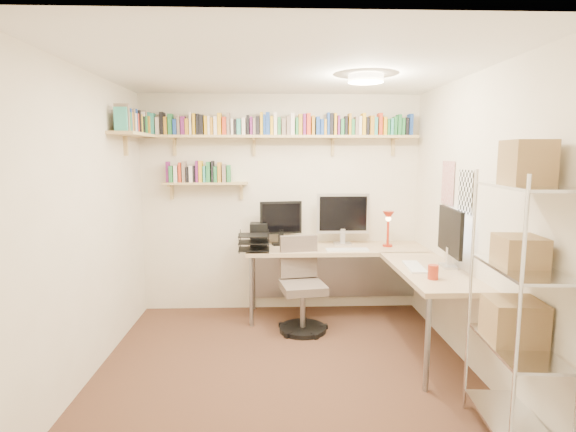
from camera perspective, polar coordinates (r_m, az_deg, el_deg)
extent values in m
plane|color=#3F291B|center=(4.13, -0.45, -18.36)|extent=(3.20, 3.20, 0.00)
cube|color=beige|center=(5.24, -0.96, 1.54)|extent=(3.20, 0.04, 2.50)
cube|color=beige|center=(4.04, -23.83, -1.01)|extent=(0.04, 3.00, 2.50)
cube|color=beige|center=(4.12, 22.37, -0.77)|extent=(0.04, 3.00, 2.50)
cube|color=beige|center=(2.28, 0.64, -6.74)|extent=(3.20, 0.04, 2.50)
cube|color=white|center=(3.77, -0.50, 18.17)|extent=(3.20, 3.00, 0.04)
cube|color=silver|center=(4.59, 19.62, 3.96)|extent=(0.01, 0.30, 0.42)
cube|color=white|center=(4.23, 21.58, 2.89)|extent=(0.01, 0.28, 0.38)
cylinder|color=#FFEAC6|center=(4.04, 9.84, 16.79)|extent=(0.30, 0.30, 0.06)
cube|color=#D4BE77|center=(5.08, -0.95, 10.05)|extent=(3.05, 0.25, 0.03)
cube|color=#D4BE77|center=(4.86, -18.78, 9.74)|extent=(0.25, 1.00, 0.03)
cube|color=#D4BE77|center=(5.17, -10.43, 4.11)|extent=(0.95, 0.20, 0.02)
cube|color=#D4BE77|center=(5.26, -14.31, 8.97)|extent=(0.03, 0.20, 0.20)
cube|color=#D4BE77|center=(5.15, -4.34, 9.22)|extent=(0.03, 0.20, 0.20)
cube|color=#D4BE77|center=(5.20, 5.76, 9.19)|extent=(0.03, 0.20, 0.20)
cube|color=#D4BE77|center=(5.34, 13.32, 8.98)|extent=(0.03, 0.20, 0.20)
cube|color=gold|center=(5.26, -17.32, 10.77)|extent=(0.04, 0.13, 0.18)
cube|color=teal|center=(5.25, -16.75, 11.09)|extent=(0.04, 0.11, 0.23)
cube|color=white|center=(5.24, -16.14, 10.90)|extent=(0.04, 0.12, 0.19)
cube|color=black|center=(5.23, -15.64, 11.21)|extent=(0.04, 0.13, 0.25)
cube|color=#C08524|center=(5.22, -15.18, 10.95)|extent=(0.03, 0.14, 0.19)
cube|color=#2A7E41|center=(5.21, -14.67, 11.16)|extent=(0.04, 0.12, 0.23)
cube|color=#1E449D|center=(5.20, -14.09, 10.87)|extent=(0.04, 0.13, 0.17)
cube|color=gray|center=(5.19, -13.65, 11.09)|extent=(0.03, 0.13, 0.21)
cube|color=#741E69|center=(5.18, -13.15, 11.07)|extent=(0.04, 0.11, 0.20)
cube|color=#C08524|center=(5.17, -12.64, 10.97)|extent=(0.04, 0.12, 0.18)
cube|color=white|center=(5.17, -12.22, 11.38)|extent=(0.02, 0.11, 0.25)
cube|color=gold|center=(5.16, -11.77, 11.32)|extent=(0.03, 0.14, 0.23)
cube|color=black|center=(5.15, -11.34, 11.31)|extent=(0.03, 0.13, 0.23)
cube|color=black|center=(5.15, -10.89, 11.26)|extent=(0.04, 0.14, 0.22)
cube|color=gold|center=(5.14, -10.33, 11.22)|extent=(0.03, 0.13, 0.21)
cube|color=white|center=(5.13, -9.96, 11.22)|extent=(0.02, 0.14, 0.20)
cube|color=#C08524|center=(5.13, -9.62, 11.14)|extent=(0.03, 0.12, 0.19)
cube|color=white|center=(5.13, -9.16, 11.23)|extent=(0.04, 0.11, 0.20)
cube|color=gold|center=(5.12, -8.66, 11.45)|extent=(0.04, 0.12, 0.24)
cube|color=red|center=(5.12, -8.06, 11.22)|extent=(0.04, 0.13, 0.20)
cube|color=gray|center=(5.11, -7.57, 11.49)|extent=(0.03, 0.12, 0.24)
cube|color=white|center=(5.11, -7.07, 11.13)|extent=(0.03, 0.12, 0.18)
cube|color=black|center=(5.10, -6.67, 11.12)|extent=(0.03, 0.12, 0.17)
cube|color=teal|center=(5.10, -6.24, 11.16)|extent=(0.04, 0.13, 0.18)
cube|color=white|center=(5.10, -5.63, 11.24)|extent=(0.04, 0.14, 0.19)
cube|color=black|center=(5.10, -5.10, 11.40)|extent=(0.03, 0.12, 0.22)
cube|color=#741E69|center=(5.09, -4.67, 11.30)|extent=(0.03, 0.13, 0.20)
cube|color=gray|center=(5.09, -4.28, 11.23)|extent=(0.03, 0.14, 0.18)
cube|color=black|center=(5.09, -3.83, 11.34)|extent=(0.04, 0.15, 0.20)
cube|color=gold|center=(5.09, -3.38, 11.60)|extent=(0.03, 0.13, 0.25)
cube|color=#1E449D|center=(5.09, -3.01, 11.45)|extent=(0.02, 0.14, 0.22)
cube|color=#1E449D|center=(5.09, -2.58, 11.60)|extent=(0.04, 0.13, 0.25)
cube|color=gold|center=(5.09, -2.08, 11.36)|extent=(0.03, 0.15, 0.20)
cube|color=white|center=(5.09, -1.61, 11.59)|extent=(0.04, 0.12, 0.25)
cube|color=#2A7E41|center=(5.09, -1.14, 11.30)|extent=(0.03, 0.14, 0.19)
cube|color=gray|center=(5.09, -0.56, 11.22)|extent=(0.04, 0.11, 0.18)
cube|color=gray|center=(5.09, 0.03, 11.37)|extent=(0.04, 0.13, 0.21)
cube|color=white|center=(5.10, 0.55, 11.56)|extent=(0.04, 0.14, 0.24)
cube|color=#2A7E41|center=(5.10, 1.13, 11.29)|extent=(0.03, 0.12, 0.19)
cube|color=#C08524|center=(5.10, 1.56, 11.51)|extent=(0.04, 0.11, 0.23)
cube|color=#741E69|center=(5.10, 2.09, 11.53)|extent=(0.03, 0.11, 0.24)
cube|color=red|center=(5.11, 2.60, 11.54)|extent=(0.04, 0.14, 0.24)
cube|color=#C08524|center=(5.11, 3.18, 11.39)|extent=(0.03, 0.13, 0.21)
cube|color=#1E449D|center=(5.12, 3.76, 11.31)|extent=(0.04, 0.15, 0.20)
cube|color=#1E449D|center=(5.12, 4.30, 11.16)|extent=(0.04, 0.11, 0.18)
cube|color=#C08524|center=(5.12, 4.71, 11.15)|extent=(0.03, 0.13, 0.18)
cube|color=#1E449D|center=(5.13, 5.10, 11.55)|extent=(0.02, 0.12, 0.25)
cube|color=black|center=(5.14, 5.49, 11.50)|extent=(0.04, 0.13, 0.24)
cube|color=gold|center=(5.14, 5.97, 11.49)|extent=(0.03, 0.13, 0.24)
cube|color=#741E69|center=(5.15, 6.38, 11.34)|extent=(0.02, 0.14, 0.21)
cube|color=#2A7E41|center=(5.15, 6.84, 11.13)|extent=(0.04, 0.13, 0.18)
cube|color=black|center=(5.16, 7.33, 11.28)|extent=(0.03, 0.12, 0.21)
cube|color=#C08524|center=(5.17, 7.79, 11.43)|extent=(0.03, 0.13, 0.24)
cube|color=#2A7E41|center=(5.17, 8.16, 11.07)|extent=(0.04, 0.12, 0.17)
cube|color=gray|center=(5.18, 8.64, 11.22)|extent=(0.03, 0.13, 0.20)
cube|color=white|center=(5.19, 9.06, 11.22)|extent=(0.03, 0.14, 0.21)
cube|color=gold|center=(5.19, 9.52, 11.39)|extent=(0.04, 0.14, 0.24)
cube|color=black|center=(5.20, 9.96, 11.13)|extent=(0.03, 0.14, 0.20)
cube|color=#C08524|center=(5.21, 10.53, 11.21)|extent=(0.04, 0.13, 0.21)
cube|color=teal|center=(5.22, 10.99, 11.08)|extent=(0.04, 0.13, 0.20)
cube|color=red|center=(5.24, 11.56, 11.33)|extent=(0.04, 0.13, 0.24)
cube|color=gold|center=(5.25, 12.12, 11.07)|extent=(0.04, 0.12, 0.20)
cube|color=#2A7E41|center=(5.25, 12.50, 10.93)|extent=(0.02, 0.14, 0.18)
cube|color=teal|center=(5.26, 12.93, 10.94)|extent=(0.03, 0.13, 0.18)
cube|color=#2A7E41|center=(5.28, 13.38, 11.03)|extent=(0.03, 0.11, 0.20)
cube|color=#2A7E41|center=(5.29, 13.85, 11.14)|extent=(0.04, 0.13, 0.23)
cube|color=#2A7E41|center=(5.30, 14.29, 10.90)|extent=(0.03, 0.14, 0.19)
cube|color=black|center=(5.31, 14.72, 10.90)|extent=(0.03, 0.15, 0.19)
cube|color=#1E449D|center=(5.33, 15.23, 11.11)|extent=(0.04, 0.12, 0.24)
cube|color=teal|center=(4.44, -20.48, 11.47)|extent=(0.12, 0.02, 0.22)
cube|color=gray|center=(4.48, -20.34, 11.66)|extent=(0.14, 0.03, 0.25)
cube|color=#2A7E41|center=(4.52, -20.15, 11.16)|extent=(0.14, 0.04, 0.18)
cube|color=#1E449D|center=(4.56, -19.98, 11.38)|extent=(0.12, 0.04, 0.22)
cube|color=#C08524|center=(4.60, -19.81, 11.16)|extent=(0.12, 0.03, 0.18)
cube|color=gray|center=(4.64, -19.67, 11.35)|extent=(0.14, 0.03, 0.22)
cube|color=white|center=(4.67, -19.53, 11.08)|extent=(0.14, 0.03, 0.18)
cube|color=#1E449D|center=(4.72, -19.39, 11.34)|extent=(0.14, 0.02, 0.23)
cube|color=gold|center=(4.75, -19.25, 11.08)|extent=(0.11, 0.03, 0.19)
cube|color=red|center=(4.79, -19.09, 11.07)|extent=(0.12, 0.04, 0.19)
cube|color=black|center=(4.84, -18.94, 11.26)|extent=(0.13, 0.04, 0.23)
cube|color=gold|center=(4.88, -18.77, 11.02)|extent=(0.13, 0.04, 0.19)
cube|color=#2A7E41|center=(4.92, -18.64, 10.90)|extent=(0.12, 0.02, 0.17)
cube|color=black|center=(4.94, -18.55, 10.90)|extent=(0.15, 0.03, 0.17)
cube|color=white|center=(4.98, -18.43, 11.16)|extent=(0.12, 0.03, 0.22)
cube|color=#2A7E41|center=(5.03, -18.27, 10.91)|extent=(0.15, 0.04, 0.18)
cube|color=gray|center=(5.08, -18.13, 11.23)|extent=(0.12, 0.04, 0.25)
cube|color=#C08524|center=(5.12, -17.96, 10.90)|extent=(0.15, 0.03, 0.19)
cube|color=#C08524|center=(5.17, -17.80, 10.88)|extent=(0.12, 0.04, 0.19)
cube|color=teal|center=(5.21, -17.70, 11.12)|extent=(0.12, 0.02, 0.24)
cube|color=red|center=(5.24, -17.61, 11.11)|extent=(0.13, 0.02, 0.24)
cube|color=#2A7E41|center=(5.27, -17.50, 10.96)|extent=(0.14, 0.03, 0.22)
cube|color=#741E69|center=(5.24, -14.98, 5.43)|extent=(0.03, 0.11, 0.23)
cube|color=#2A7E41|center=(5.23, -14.54, 5.18)|extent=(0.04, 0.15, 0.18)
cube|color=white|center=(5.22, -14.01, 5.22)|extent=(0.04, 0.12, 0.19)
cube|color=red|center=(5.21, -13.49, 5.41)|extent=(0.03, 0.12, 0.22)
cube|color=gray|center=(5.20, -13.03, 5.51)|extent=(0.04, 0.12, 0.24)
cube|color=black|center=(5.20, -12.61, 5.16)|extent=(0.02, 0.14, 0.17)
cube|color=white|center=(5.19, -12.15, 5.24)|extent=(0.04, 0.14, 0.18)
cube|color=black|center=(5.18, -11.76, 5.24)|extent=(0.02, 0.12, 0.18)
cube|color=#741E69|center=(5.18, -11.42, 5.57)|extent=(0.03, 0.15, 0.24)
cube|color=gold|center=(5.17, -11.00, 5.57)|extent=(0.04, 0.12, 0.24)
cube|color=teal|center=(5.16, -10.52, 5.25)|extent=(0.03, 0.12, 0.18)
cube|color=#2A7E41|center=(5.16, -10.04, 5.52)|extent=(0.04, 0.13, 0.23)
cube|color=black|center=(5.15, -9.52, 5.59)|extent=(0.02, 0.14, 0.24)
cube|color=#2A7E41|center=(5.15, -9.14, 5.25)|extent=(0.04, 0.14, 0.18)
cube|color=#C08524|center=(5.14, -8.66, 5.52)|extent=(0.04, 0.15, 0.22)
cube|color=gray|center=(5.14, -8.09, 5.40)|extent=(0.04, 0.13, 0.20)
cube|color=#2A7E41|center=(5.13, -7.51, 5.36)|extent=(0.04, 0.12, 0.19)
cube|color=tan|center=(5.05, 6.54, -4.14)|extent=(2.06, 0.65, 0.04)
cube|color=tan|center=(4.27, 18.06, -6.70)|extent=(0.65, 1.41, 0.04)
cylinder|color=gray|center=(4.84, -4.69, -9.56)|extent=(0.04, 0.04, 0.76)
cylinder|color=gray|center=(5.36, -4.43, -7.83)|extent=(0.04, 0.04, 0.76)
cylinder|color=gray|center=(5.63, 16.00, -7.35)|extent=(0.04, 0.04, 0.76)
cylinder|color=gray|center=(3.73, 17.28, -15.31)|extent=(0.04, 0.04, 0.76)
cylinder|color=gray|center=(3.94, 24.98, -14.45)|extent=(0.04, 0.04, 0.76)
cube|color=gray|center=(5.40, 6.03, -7.12)|extent=(1.95, 0.02, 0.60)
cube|color=silver|center=(5.12, 6.99, 0.32)|extent=(0.60, 0.03, 0.45)
cube|color=black|center=(5.10, 7.03, 0.29)|extent=(0.54, 0.00, 0.39)
cube|color=black|center=(5.07, -0.91, -0.20)|extent=(0.48, 0.03, 0.37)
cube|color=black|center=(4.31, 19.91, -1.81)|extent=(0.03, 0.63, 0.41)
cube|color=white|center=(4.30, 19.64, -1.82)|extent=(0.00, 0.57, 0.35)
cube|color=white|center=(4.87, 7.53, -4.26)|extent=(0.45, 0.14, 0.02)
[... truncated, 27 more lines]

